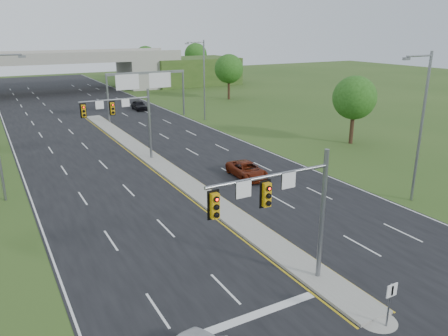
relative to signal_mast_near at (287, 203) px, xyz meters
name	(u,v)px	position (x,y,z in m)	size (l,w,h in m)	color
ground	(317,278)	(2.26, 0.07, -4.73)	(240.00, 240.00, 0.00)	#304D1B
road	(122,138)	(2.26, 35.07, -4.72)	(24.00, 160.00, 0.02)	black
median	(159,163)	(2.26, 23.07, -4.63)	(2.00, 54.00, 0.16)	gray
median_nose	(377,319)	(2.26, -3.93, -4.63)	(2.00, 2.00, 0.16)	gray
lane_markings	(133,151)	(1.66, 28.99, -4.70)	(23.72, 160.00, 0.01)	gold
signal_mast_near	(287,203)	(0.00, 0.00, 0.00)	(6.62, 0.60, 7.00)	slate
signal_mast_far	(126,115)	(0.00, 25.00, 0.00)	(6.62, 0.60, 7.00)	slate
keep_right_sign	(390,298)	(2.26, -4.45, -3.21)	(0.60, 0.13, 2.20)	slate
sign_gantry	(146,82)	(8.95, 44.99, 0.51)	(11.58, 0.44, 6.67)	slate
overpass	(56,75)	(2.26, 80.07, -1.17)	(80.00, 14.00, 8.10)	gray
lightpole_r_near	(420,121)	(15.56, 5.07, 1.38)	(2.85, 0.25, 11.00)	slate
lightpole_r_far	(203,77)	(15.56, 40.07, 1.38)	(2.85, 0.25, 11.00)	slate
tree_r_near	(355,98)	(24.26, 20.07, 0.45)	(4.80, 4.80, 7.60)	#382316
tree_r_mid	(229,69)	(28.26, 55.07, 0.78)	(5.20, 5.20, 8.12)	#382316
tree_back_c	(146,57)	(26.26, 94.07, 0.78)	(5.60, 5.60, 8.32)	#382316
tree_back_d	(196,54)	(40.26, 94.07, 1.11)	(6.00, 6.00, 8.85)	#382316
car_far_a	(247,170)	(7.65, 15.66, -4.04)	(2.22, 4.81, 1.34)	#631B09
car_far_c	(139,105)	(10.21, 52.44, -3.97)	(1.73, 4.29, 1.46)	black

